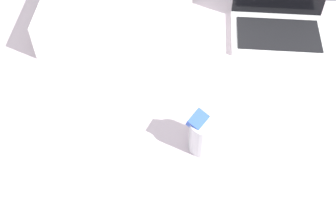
{
  "coord_description": "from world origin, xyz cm",
  "views": [
    {
      "loc": [
        10.75,
        -77.71,
        123.56
      ],
      "look_at": [
        5.12,
        4.56,
        24.0
      ],
      "focal_mm": 47.51,
      "sensor_mm": 36.0,
      "label": 1
    }
  ],
  "objects": [
    {
      "name": "bed_mattress",
      "position": [
        0.0,
        0.0,
        9.0
      ],
      "size": [
        180.0,
        140.0,
        18.0
      ],
      "primitive_type": "cube",
      "color": "silver",
      "rests_on": "ground"
    },
    {
      "name": "laptop",
      "position": [
        41.55,
        50.59,
        22.41
      ],
      "size": [
        33.22,
        23.31,
        23.0
      ],
      "rotation": [
        0.0,
        0.0,
        -0.01
      ],
      "color": "silver",
      "rests_on": "bed_mattress"
    },
    {
      "name": "snack_cup",
      "position": [
        15.89,
        -2.42,
        23.88
      ],
      "size": [
        10.15,
        9.0,
        13.59
      ],
      "color": "silver",
      "rests_on": "bed_mattress"
    },
    {
      "name": "pillow",
      "position": [
        -15.67,
        48.0,
        24.5
      ],
      "size": [
        52.0,
        36.0,
        13.0
      ],
      "primitive_type": "cube",
      "color": "white",
      "rests_on": "bed_mattress"
    }
  ]
}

